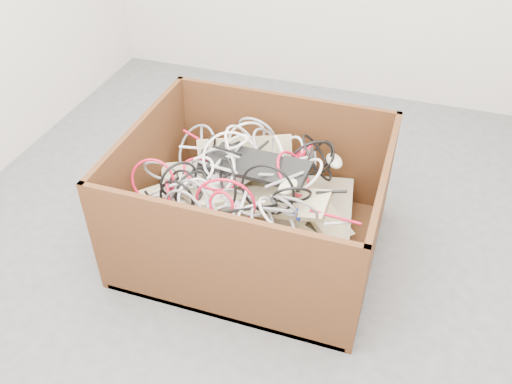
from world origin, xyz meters
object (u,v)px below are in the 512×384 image
(power_strip_left, at_px, (211,184))
(power_strip_right, at_px, (212,194))
(vga_plug, at_px, (299,214))
(cardboard_box, at_px, (252,220))

(power_strip_left, bearing_deg, power_strip_right, -96.17)
(power_strip_left, xyz_separation_m, vga_plug, (0.40, -0.05, -0.01))
(cardboard_box, relative_size, vga_plug, 23.65)
(power_strip_right, bearing_deg, vga_plug, 16.98)
(cardboard_box, bearing_deg, power_strip_left, -160.97)
(cardboard_box, xyz_separation_m, vga_plug, (0.24, -0.11, 0.19))
(power_strip_right, bearing_deg, cardboard_box, 55.61)
(cardboard_box, xyz_separation_m, power_strip_right, (-0.14, -0.11, 0.20))
(power_strip_left, bearing_deg, cardboard_box, -10.77)
(power_strip_left, bearing_deg, vga_plug, -37.68)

